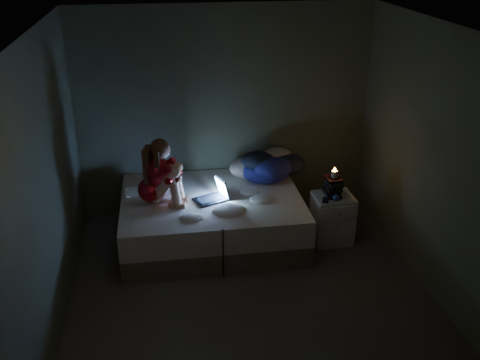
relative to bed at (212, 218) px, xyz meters
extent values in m
cube|color=#4C4542|center=(0.27, -1.10, -0.29)|extent=(3.60, 3.80, 0.02)
cube|color=silver|center=(0.27, -1.10, 2.33)|extent=(3.60, 3.80, 0.02)
cube|color=#4A5142|center=(0.27, 0.81, 1.02)|extent=(3.60, 0.02, 2.60)
cube|color=#4A5142|center=(0.27, -3.01, 1.02)|extent=(3.60, 0.02, 2.60)
cube|color=#4A5142|center=(-1.54, -1.10, 1.02)|extent=(0.02, 3.80, 2.60)
cube|color=#4A5142|center=(2.08, -1.10, 1.02)|extent=(0.02, 3.80, 2.60)
cube|color=silver|center=(-0.76, 0.30, 0.34)|extent=(0.42, 0.30, 0.12)
cube|color=silver|center=(1.38, -0.23, 0.01)|extent=(0.45, 0.40, 0.58)
cylinder|color=beige|center=(1.37, -0.23, 0.58)|extent=(0.07, 0.07, 0.08)
cube|color=black|center=(1.25, -0.33, 0.31)|extent=(0.12, 0.16, 0.01)
sphere|color=navy|center=(1.36, -0.35, 0.34)|extent=(0.08, 0.08, 0.08)
camera|label=1|loc=(-0.50, -5.44, 3.05)|focal=39.97mm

